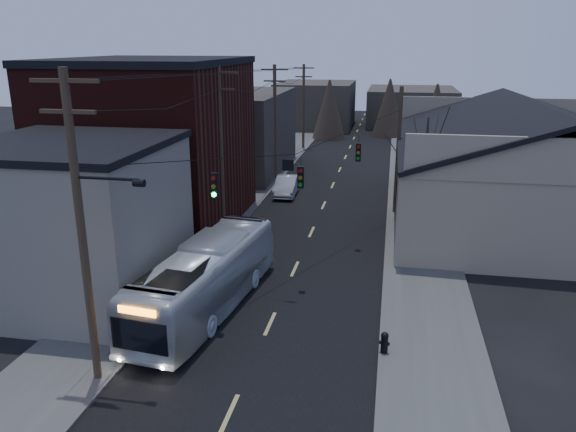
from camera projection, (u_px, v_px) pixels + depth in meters
name	position (u px, v px, depth m)	size (l,w,h in m)	color
road_surface	(330.00, 191.00, 43.92)	(9.00, 110.00, 0.02)	black
sidewalk_left	(249.00, 187.00, 45.04)	(4.00, 110.00, 0.12)	#474744
sidewalk_right	(415.00, 195.00, 42.77)	(4.00, 110.00, 0.12)	#474744
building_clapboard	(75.00, 224.00, 24.74)	(8.00, 8.00, 7.00)	slate
building_brick	(153.00, 146.00, 34.80)	(10.00, 12.00, 10.00)	black
building_left_far	(233.00, 132.00, 50.18)	(9.00, 14.00, 7.00)	#38312C
warehouse	(523.00, 180.00, 36.15)	(16.16, 20.60, 7.73)	gray
building_far_left	(316.00, 105.00, 76.95)	(10.00, 12.00, 6.00)	#38312C
building_far_right	(411.00, 106.00, 79.52)	(12.00, 14.00, 5.00)	#38312C
bare_tree	(424.00, 180.00, 32.33)	(0.40, 0.40, 7.20)	black
utility_lines	(275.00, 140.00, 37.50)	(11.24, 45.28, 10.50)	#382B1E
bus	(206.00, 279.00, 24.04)	(2.50, 10.70, 2.98)	silver
parked_car	(287.00, 186.00, 42.73)	(1.53, 4.39, 1.45)	#A9ADB1
fire_hydrant	(385.00, 342.00, 20.78)	(0.41, 0.29, 0.84)	black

